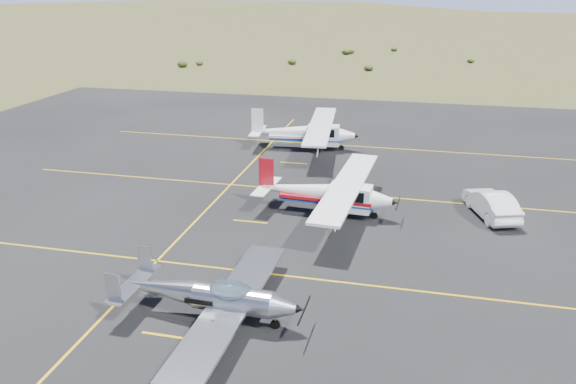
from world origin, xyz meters
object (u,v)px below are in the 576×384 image
at_px(aircraft_low_wing, 213,297).
at_px(aircraft_plain, 305,132).
at_px(aircraft_cessna, 327,192).
at_px(sedan, 491,204).

xyz_separation_m(aircraft_low_wing, aircraft_plain, (-1.30, 24.37, 0.34)).
distance_m(aircraft_cessna, sedan, 9.33).
bearing_deg(aircraft_low_wing, aircraft_plain, 94.65).
xyz_separation_m(aircraft_plain, sedan, (12.98, -10.95, -0.62)).
relative_size(aircraft_low_wing, aircraft_plain, 0.81).
bearing_deg(aircraft_low_wing, aircraft_cessna, 79.35).
bearing_deg(aircraft_plain, aircraft_cessna, -78.68).
height_order(aircraft_cessna, aircraft_plain, aircraft_plain).
bearing_deg(aircraft_cessna, sedan, 14.60).
bearing_deg(sedan, aircraft_low_wing, 30.70).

